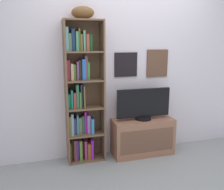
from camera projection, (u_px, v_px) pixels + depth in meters
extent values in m
cube|color=silver|center=(124.00, 64.00, 3.38)|extent=(4.80, 0.06, 2.54)
cube|color=black|center=(126.00, 65.00, 3.34)|extent=(0.32, 0.02, 0.33)
cube|color=slate|center=(126.00, 65.00, 3.34)|extent=(0.27, 0.01, 0.28)
cube|color=brown|center=(157.00, 63.00, 3.47)|extent=(0.32, 0.02, 0.39)
cube|color=slate|center=(157.00, 63.00, 3.47)|extent=(0.27, 0.01, 0.34)
cube|color=brown|center=(66.00, 95.00, 3.08)|extent=(0.02, 0.25, 1.84)
cube|color=brown|center=(103.00, 92.00, 3.21)|extent=(0.02, 0.25, 1.84)
cube|color=brown|center=(83.00, 92.00, 3.26)|extent=(0.49, 0.01, 1.84)
cube|color=brown|center=(86.00, 159.00, 3.33)|extent=(0.45, 0.24, 0.02)
cube|color=brown|center=(86.00, 134.00, 3.26)|extent=(0.45, 0.24, 0.02)
cube|color=brown|center=(85.00, 108.00, 3.18)|extent=(0.45, 0.24, 0.02)
cube|color=brown|center=(84.00, 80.00, 3.11)|extent=(0.45, 0.24, 0.02)
cube|color=brown|center=(84.00, 52.00, 3.03)|extent=(0.45, 0.24, 0.02)
cube|color=brown|center=(83.00, 20.00, 2.95)|extent=(0.45, 0.24, 0.02)
cube|color=tan|center=(70.00, 150.00, 3.30)|extent=(0.02, 0.13, 0.24)
cube|color=#3D4C13|center=(72.00, 149.00, 3.30)|extent=(0.02, 0.14, 0.28)
cube|color=brown|center=(74.00, 149.00, 3.28)|extent=(0.03, 0.20, 0.30)
cube|color=#673EAF|center=(77.00, 148.00, 3.30)|extent=(0.04, 0.16, 0.28)
cube|color=#578633|center=(80.00, 149.00, 3.30)|extent=(0.03, 0.20, 0.28)
cube|color=#4D0B1A|center=(82.00, 148.00, 3.33)|extent=(0.03, 0.16, 0.26)
cube|color=#913565|center=(85.00, 148.00, 3.32)|extent=(0.03, 0.19, 0.26)
cube|color=brown|center=(88.00, 149.00, 3.34)|extent=(0.04, 0.19, 0.22)
cube|color=purple|center=(91.00, 147.00, 3.34)|extent=(0.03, 0.19, 0.27)
cube|color=olive|center=(69.00, 125.00, 3.19)|extent=(0.02, 0.20, 0.26)
cube|color=#7298B0|center=(72.00, 123.00, 3.20)|extent=(0.03, 0.19, 0.29)
cube|color=#3D4273|center=(74.00, 125.00, 3.24)|extent=(0.04, 0.14, 0.22)
cube|color=#529AAD|center=(77.00, 123.00, 3.24)|extent=(0.02, 0.16, 0.27)
cube|color=#617146|center=(80.00, 125.00, 3.26)|extent=(0.04, 0.14, 0.22)
cube|color=#25514F|center=(83.00, 124.00, 3.26)|extent=(0.03, 0.14, 0.24)
cube|color=#BE22AD|center=(85.00, 121.00, 3.27)|extent=(0.02, 0.14, 0.29)
cube|color=#986EB0|center=(88.00, 123.00, 3.27)|extent=(0.04, 0.16, 0.25)
cube|color=#3081C1|center=(91.00, 125.00, 3.28)|extent=(0.04, 0.20, 0.20)
cube|color=#179967|center=(69.00, 100.00, 3.14)|extent=(0.04, 0.16, 0.19)
cube|color=teal|center=(71.00, 99.00, 3.13)|extent=(0.02, 0.19, 0.24)
cube|color=#9D332E|center=(74.00, 100.00, 3.13)|extent=(0.03, 0.20, 0.20)
cube|color=#2F6C46|center=(77.00, 96.00, 3.14)|extent=(0.03, 0.19, 0.31)
cube|color=#467235|center=(79.00, 99.00, 3.16)|extent=(0.02, 0.20, 0.21)
cube|color=#384E72|center=(81.00, 95.00, 3.17)|extent=(0.02, 0.16, 0.30)
cube|color=brown|center=(83.00, 96.00, 3.16)|extent=(0.02, 0.20, 0.29)
cube|color=maroon|center=(68.00, 70.00, 3.06)|extent=(0.04, 0.16, 0.25)
cube|color=tan|center=(72.00, 72.00, 3.06)|extent=(0.03, 0.18, 0.21)
cube|color=#567836|center=(74.00, 72.00, 3.10)|extent=(0.03, 0.13, 0.20)
cube|color=#814D88|center=(77.00, 70.00, 3.10)|extent=(0.02, 0.15, 0.23)
cube|color=brown|center=(79.00, 70.00, 3.11)|extent=(0.03, 0.13, 0.25)
cube|color=blue|center=(83.00, 69.00, 3.10)|extent=(0.04, 0.19, 0.26)
cube|color=#995363|center=(86.00, 67.00, 3.13)|extent=(0.03, 0.13, 0.30)
cube|color=green|center=(88.00, 70.00, 3.14)|extent=(0.02, 0.14, 0.22)
cube|color=#619FB5|center=(66.00, 39.00, 2.96)|extent=(0.03, 0.19, 0.28)
cube|color=#536D45|center=(70.00, 42.00, 2.99)|extent=(0.03, 0.18, 0.21)
cube|color=navy|center=(73.00, 40.00, 3.00)|extent=(0.04, 0.16, 0.26)
cube|color=#479165|center=(76.00, 41.00, 3.01)|extent=(0.03, 0.17, 0.24)
cube|color=brown|center=(79.00, 40.00, 3.03)|extent=(0.02, 0.14, 0.27)
cube|color=olive|center=(81.00, 43.00, 3.04)|extent=(0.02, 0.15, 0.20)
cube|color=#5A9D76|center=(84.00, 41.00, 3.04)|extent=(0.03, 0.17, 0.25)
cube|color=#97423A|center=(87.00, 43.00, 3.04)|extent=(0.04, 0.18, 0.20)
cube|color=#0D4D1B|center=(90.00, 43.00, 3.05)|extent=(0.03, 0.19, 0.20)
ellipsoid|color=brown|center=(83.00, 13.00, 2.93)|extent=(0.30, 0.21, 0.15)
cube|color=#95624C|center=(143.00, 137.00, 3.46)|extent=(0.86, 0.34, 0.51)
cube|color=brown|center=(147.00, 141.00, 3.31)|extent=(0.78, 0.01, 0.33)
cylinder|color=black|center=(143.00, 118.00, 3.40)|extent=(0.22, 0.22, 0.04)
cube|color=black|center=(143.00, 103.00, 3.36)|extent=(0.76, 0.04, 0.40)
cube|color=white|center=(144.00, 103.00, 3.35)|extent=(0.72, 0.01, 0.36)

